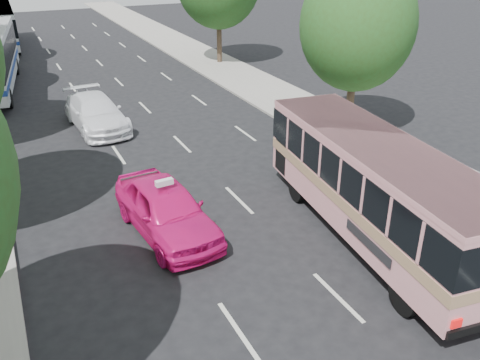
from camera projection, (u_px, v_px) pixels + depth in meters
ground at (268, 266)px, 14.56m from camera, size 120.00×120.00×0.00m
sidewalk_right at (237, 75)px, 34.07m from camera, size 4.00×90.00×0.12m
tree_right_near at (360, 20)px, 22.15m from camera, size 5.10×5.10×7.95m
pink_bus at (375, 181)px, 15.12m from camera, size 3.66×10.13×3.16m
pink_taxi at (166, 209)px, 15.84m from camera, size 2.49×5.15×1.69m
white_pickup at (96, 113)px, 24.64m from camera, size 2.57×5.55×1.57m
taxi_roof_sign at (164, 182)px, 15.43m from camera, size 0.57×0.23×0.18m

